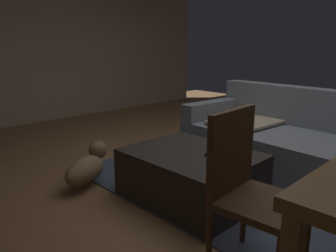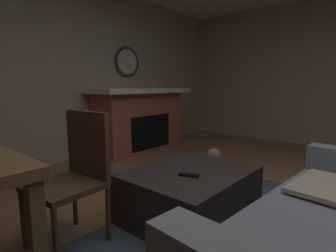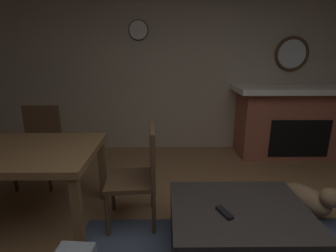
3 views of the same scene
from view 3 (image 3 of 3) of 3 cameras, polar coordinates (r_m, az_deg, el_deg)
The scene contains 9 objects.
wall_back_fireplace_side at distance 4.22m, azimuth 6.07°, elevation 12.89°, with size 8.15×0.12×2.67m, color #B7A893.
fireplace at distance 4.39m, azimuth 25.74°, elevation 1.07°, with size 1.83×0.76×1.08m.
round_wall_mirror at distance 4.53m, azimuth 25.68°, elevation 14.15°, with size 0.53×0.05×0.53m.
ottoman_coffee_table at distance 2.25m, azimuth 15.18°, elevation -21.45°, with size 1.04×0.82×0.41m, color #2D2826.
tv_remote at distance 2.03m, azimuth 12.39°, elevation -18.19°, with size 0.05×0.16×0.02m, color black.
dining_chair_west at distance 2.39m, azimuth -6.06°, elevation -9.76°, with size 0.47×0.47×0.93m.
dining_chair_south at distance 3.52m, azimuth -26.45°, elevation -2.81°, with size 0.44×0.44×0.93m.
small_dog at distance 2.95m, azimuth 28.82°, elevation -13.78°, with size 0.43×0.57×0.34m.
wall_clock at distance 4.13m, azimuth -6.56°, elevation 20.32°, with size 0.30×0.03×0.30m.
Camera 3 is at (0.48, 1.05, 1.56)m, focal length 27.59 mm.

